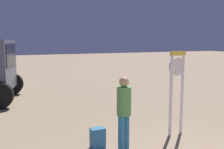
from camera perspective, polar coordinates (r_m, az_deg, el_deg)
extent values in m
cylinder|color=white|center=(6.28, 12.90, -4.71)|extent=(0.07, 0.07, 1.92)
cylinder|color=white|center=(6.50, 15.21, -4.37)|extent=(0.07, 0.07, 1.92)
cube|color=yellow|center=(6.26, 14.37, 4.56)|extent=(0.42, 0.09, 0.10)
cylinder|color=white|center=(6.30, 14.10, 1.71)|extent=(0.43, 0.05, 0.43)
cube|color=black|center=(6.32, 13.95, 1.73)|extent=(0.08, 0.01, 0.09)
cube|color=black|center=(6.32, 13.95, 1.73)|extent=(0.14, 0.02, 0.12)
cylinder|color=teal|center=(5.44, 2.10, -12.89)|extent=(0.14, 0.14, 0.75)
cylinder|color=teal|center=(5.55, 3.12, -12.49)|extent=(0.14, 0.14, 0.75)
cylinder|color=#53944B|center=(5.30, 2.66, -5.87)|extent=(0.30, 0.30, 0.59)
sphere|color=tan|center=(5.22, 2.68, -1.61)|extent=(0.21, 0.21, 0.21)
cube|color=teal|center=(5.64, -3.18, -13.86)|extent=(0.30, 0.20, 0.43)
cube|color=teal|center=(5.77, -3.63, -14.06)|extent=(0.21, 0.04, 0.19)
cube|color=black|center=(10.31, -21.42, 4.09)|extent=(0.46, 1.82, 0.81)
cylinder|color=black|center=(11.65, -21.24, -1.96)|extent=(0.93, 0.45, 0.90)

